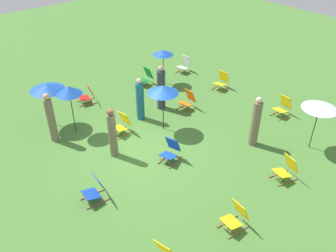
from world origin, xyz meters
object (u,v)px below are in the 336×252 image
Objects in this scene: deckchair_4 at (122,124)px; deckchair_0 at (283,107)px; deckchair_3 at (222,81)px; deckchair_5 at (96,189)px; umbrella_2 at (320,106)px; deckchair_9 at (286,169)px; umbrella_1 at (163,52)px; person_4 at (51,118)px; person_1 at (112,133)px; deckchair_2 at (87,95)px; person_2 at (255,123)px; deckchair_11 at (188,100)px; person_3 at (161,89)px; deckchair_8 at (236,217)px; deckchair_6 at (185,65)px; umbrella_4 at (47,87)px; umbrella_0 at (69,90)px; deckchair_1 at (146,77)px; deckchair_10 at (171,151)px; umbrella_3 at (163,89)px; person_0 at (140,100)px.

deckchair_0 is at bearing 52.70° from deckchair_4.
deckchair_3 and deckchair_5 have the same top height.
deckchair_4 is at bearing -137.51° from umbrella_2.
deckchair_9 is at bearing 64.35° from deckchair_5.
umbrella_1 is 6.05m from person_4.
deckchair_2 is at bearing -155.48° from person_1.
person_2 is (3.67, -2.29, 0.53)m from deckchair_3.
person_4 is at bearing -37.87° from deckchair_2.
deckchair_11 is 1.21m from person_3.
deckchair_3 is at bearing 18.68° from person_3.
person_1 is (-4.71, -0.80, 0.51)m from deckchair_8.
person_2 is (-2.10, 3.33, 0.53)m from deckchair_8.
deckchair_6 and deckchair_8 have the same top height.
umbrella_1 reaches higher than deckchair_2.
person_4 is at bearing -23.36° from umbrella_4.
deckchair_11 is at bearing -16.78° from person_3.
deckchair_2 is 0.45× the size of umbrella_0.
deckchair_5 and deckchair_9 have the same top height.
deckchair_0 is 8.17m from deckchair_5.
deckchair_6 is 7.66m from umbrella_2.
deckchair_8 is at bearing -69.96° from deckchair_9.
deckchair_2 is (-0.21, -2.94, 0.00)m from deckchair_1.
umbrella_2 is 5.99m from person_3.
umbrella_2 is (1.93, -1.10, 1.33)m from deckchair_0.
person_4 reaches higher than deckchair_5.
umbrella_2 is (6.14, 5.88, -0.05)m from umbrella_0.
deckchair_11 is at bearing -172.00° from deckchair_9.
umbrella_4 reaches higher than deckchair_9.
person_3 is (-2.87, 1.91, 0.52)m from deckchair_10.
deckchair_0 is 1.00× the size of deckchair_3.
umbrella_0 is at bearing -171.72° from deckchair_10.
deckchair_0 is at bearing 140.69° from deckchair_9.
umbrella_1 reaches higher than deckchair_9.
deckchair_0 is 3.16m from deckchair_3.
deckchair_5 is 5.81m from person_2.
umbrella_4 is (-0.98, -0.40, -0.13)m from umbrella_0.
deckchair_4 is 2.02m from umbrella_3.
deckchair_2 is 1.03× the size of deckchair_4.
person_0 is (-0.60, -1.95, 0.46)m from deckchair_11.
deckchair_11 is at bearing 133.66° from person_4.
deckchair_11 is at bearing 63.54° from umbrella_4.
person_0 reaches higher than deckchair_10.
deckchair_4 is 0.48× the size of umbrella_4.
deckchair_3 is 7.58m from umbrella_4.
deckchair_1 is 1.00× the size of deckchair_11.
deckchair_11 is at bearing 154.38° from deckchair_8.
deckchair_3 is 2.94m from umbrella_1.
person_0 is 3.36m from person_4.
deckchair_1 and deckchair_8 have the same top height.
deckchair_8 is 6.30m from deckchair_11.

